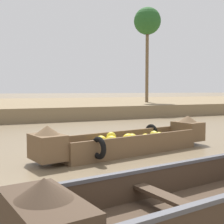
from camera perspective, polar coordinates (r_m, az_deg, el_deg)
ground_plane at (r=13.13m, az=-13.75°, el=-3.35°), size 300.00×300.00×0.00m
riverbank_strip at (r=25.92m, az=-19.07°, el=0.98°), size 160.00×20.00×0.75m
banana_boat at (r=8.29m, az=3.30°, el=-5.32°), size 5.36×2.22×0.88m
viewer_boat at (r=4.69m, az=19.62°, el=-13.40°), size 5.90×2.10×0.85m
palm_tree_near at (r=24.29m, az=6.55°, el=16.09°), size 2.03×2.03×7.13m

